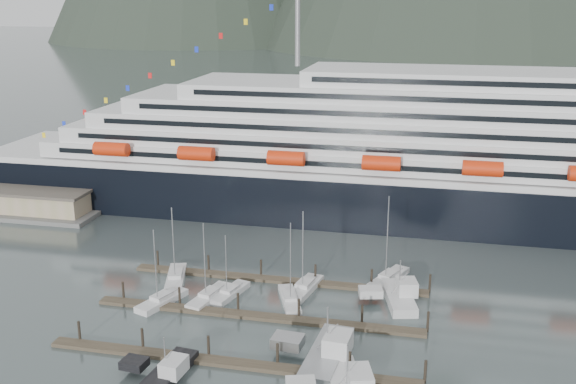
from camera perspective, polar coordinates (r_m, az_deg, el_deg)
name	(u,v)px	position (r m, az deg, el deg)	size (l,w,h in m)	color
ground	(286,331)	(94.31, -0.21, -11.69)	(1600.00, 1600.00, 0.00)	#4D5B5A
cruise_ship	(493,163)	(140.32, 16.99, 2.34)	(210.00, 30.40, 50.30)	black
warehouse	(6,196)	(158.51, -22.79, -0.33)	(46.00, 20.00, 5.80)	#595956
dock_near	(229,362)	(86.94, -4.98, -14.14)	(48.18, 2.28, 3.20)	#3F3628
dock_mid	(257,315)	(97.87, -2.66, -10.40)	(48.18, 2.28, 3.20)	#3F3628
dock_far	(278,279)	(109.25, -0.86, -7.40)	(48.18, 2.28, 3.20)	#3F3628
sailboat_a	(162,301)	(103.43, -10.63, -9.07)	(5.56, 9.40, 12.41)	silver
sailboat_b	(209,297)	(103.71, -6.67, -8.82)	(4.58, 10.04, 12.93)	silver
sailboat_c	(230,293)	(104.62, -4.94, -8.54)	(4.35, 8.86, 10.47)	silver
sailboat_d	(290,300)	(102.10, 0.13, -9.13)	(5.53, 9.85, 13.31)	silver
sailboat_e	(176,278)	(110.79, -9.47, -7.23)	(5.46, 10.63, 13.20)	silver
sailboat_f	(305,288)	(105.83, 1.43, -8.15)	(4.48, 9.80, 13.80)	silver
sailboat_g	(388,279)	(110.43, 8.49, -7.26)	(6.33, 10.31, 14.97)	silver
trawler_a	(165,374)	(84.67, -10.38, -14.88)	(8.39, 11.57, 6.16)	black
trawler_d	(326,353)	(87.24, 3.22, -13.46)	(10.35, 13.95, 8.19)	#999C9F
trawler_e	(398,296)	(103.45, 9.29, -8.68)	(9.28, 11.81, 7.32)	silver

